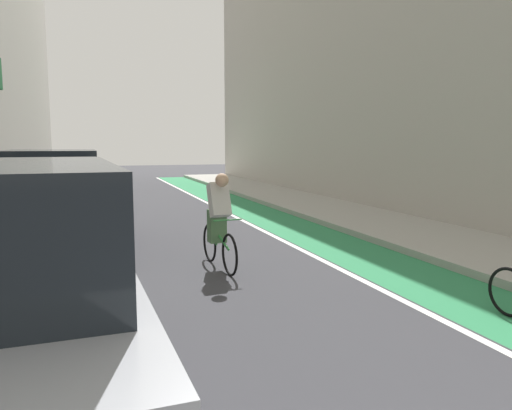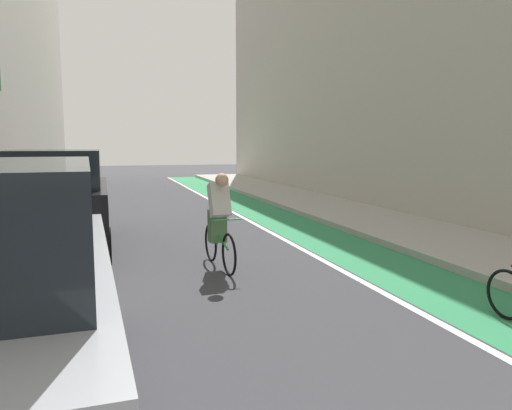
# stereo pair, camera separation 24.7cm
# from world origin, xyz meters

# --- Properties ---
(ground_plane) EXTENTS (74.71, 74.71, 0.00)m
(ground_plane) POSITION_xyz_m (0.00, 12.98, 0.00)
(ground_plane) COLOR #38383D
(bike_lane_paint) EXTENTS (1.60, 33.96, 0.00)m
(bike_lane_paint) POSITION_xyz_m (2.90, 14.98, 0.00)
(bike_lane_paint) COLOR #2D8451
(bike_lane_paint) RESTS_ON ground
(lane_divider_stripe) EXTENTS (0.12, 33.96, 0.00)m
(lane_divider_stripe) POSITION_xyz_m (2.00, 14.98, 0.00)
(lane_divider_stripe) COLOR white
(lane_divider_stripe) RESTS_ON ground
(sidewalk_right) EXTENTS (2.75, 33.96, 0.14)m
(sidewalk_right) POSITION_xyz_m (5.08, 14.98, 0.07)
(sidewalk_right) COLOR #A8A59E
(sidewalk_right) RESTS_ON ground
(building_facade_right) EXTENTS (2.40, 29.96, 13.17)m
(building_facade_right) POSITION_xyz_m (7.65, 16.98, 6.58)
(building_facade_right) COLOR #B2ADA3
(building_facade_right) RESTS_ON ground
(parked_suv_black) EXTENTS (1.99, 4.68, 1.98)m
(parked_suv_black) POSITION_xyz_m (-2.65, 11.23, 1.02)
(parked_suv_black) COLOR black
(parked_suv_black) RESTS_ON ground
(cyclist_mid) EXTENTS (0.48, 1.73, 1.62)m
(cyclist_mid) POSITION_xyz_m (0.09, 8.75, 0.85)
(cyclist_mid) COLOR black
(cyclist_mid) RESTS_ON ground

